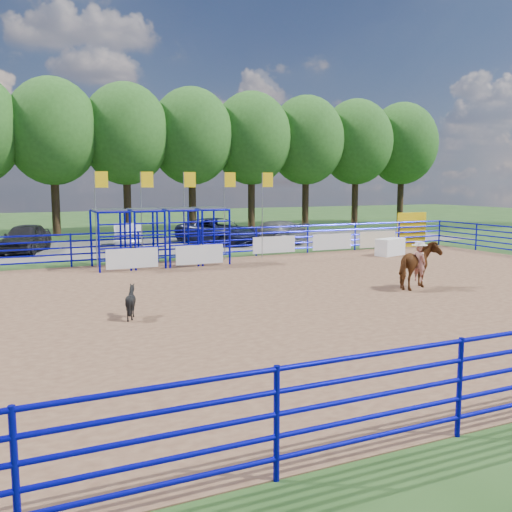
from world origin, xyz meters
name	(u,v)px	position (x,y,z in m)	size (l,w,h in m)	color
ground	(301,297)	(0.00, 0.00, 0.00)	(120.00, 120.00, 0.00)	#305220
arena_dirt	(302,297)	(0.00, 0.00, 0.01)	(30.00, 20.00, 0.02)	#855E42
gravel_strip	(161,245)	(0.00, 17.00, 0.01)	(40.00, 10.00, 0.01)	slate
announcer_table	(390,247)	(9.31, 7.32, 0.45)	(1.62, 0.75, 0.86)	white
horse_and_rider	(419,264)	(4.35, -0.58, 0.90)	(2.14, 1.60, 2.30)	#5F3013
calf	(131,302)	(-5.73, -0.63, 0.47)	(0.73, 0.82, 0.90)	black
car_a	(25,238)	(-7.53, 16.61, 0.78)	(1.82, 4.53, 1.54)	black
car_b	(127,235)	(-2.05, 16.76, 0.71)	(1.49, 4.27, 1.41)	#95989D
car_c	(218,231)	(3.36, 16.32, 0.79)	(2.58, 5.60, 1.56)	#141733
car_d	(274,231)	(6.76, 15.46, 0.70)	(1.94, 4.76, 1.38)	#5F5F62
perimeter_fence	(302,274)	(0.00, 0.00, 0.75)	(30.10, 20.10, 1.50)	#0808B3
chute_assembly	(169,237)	(-1.90, 8.84, 1.26)	(19.32, 2.41, 4.20)	#0808B3
treeline	(125,129)	(0.00, 26.00, 7.53)	(56.40, 6.40, 11.24)	#3F2B19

